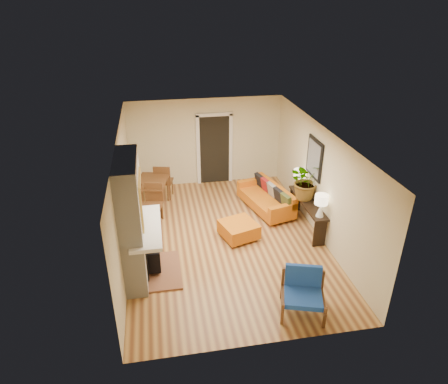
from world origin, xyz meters
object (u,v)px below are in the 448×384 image
Objects in this scene: ottoman at (239,229)px; sofa at (268,198)px; blue_chair at (303,289)px; lamp_far at (299,177)px; houseplant at (307,180)px; lamp_near at (321,203)px; console_table at (307,207)px; dining_table at (155,187)px.

sofa is at bearing 49.58° from ottoman.
sofa reaches higher than ottoman.
blue_chair is 1.79× the size of lamp_far.
ottoman is 1.82× the size of lamp_far.
houseplant is at bearing 69.49° from blue_chair.
houseplant is (-0.01, 0.92, 0.14)m from lamp_near.
lamp_far reaches higher than ottoman.
sofa reaches higher than console_table.
lamp_near is at bearing -90.00° from lamp_far.
blue_chair is at bearing -110.51° from houseplant.
lamp_far is (1.10, 3.42, 0.62)m from blue_chair.
houseplant is at bearing -91.12° from lamp_far.
blue_chair is 3.64m from lamp_far.
lamp_far is (0.00, 1.43, 0.00)m from lamp_near.
ottoman is 1.01× the size of blue_chair.
blue_chair is at bearing -96.24° from sofa.
dining_table is 1.06× the size of console_table.
sofa is 2.06× the size of blue_chair.
dining_table is 3.93m from houseplant.
dining_table reaches higher than console_table.
lamp_far is at bearing 90.00° from console_table.
sofa is 1.02× the size of dining_table.
ottoman is (-1.07, -1.25, -0.09)m from sofa.
lamp_far is at bearing -29.16° from sofa.
dining_table is 4.34m from lamp_near.
dining_table is at bearing 136.93° from ottoman.
lamp_near is (3.64, -2.32, 0.39)m from dining_table.
console_table is (0.68, -1.08, 0.26)m from sofa.
dining_table is 3.61× the size of lamp_far.
lamp_near is 0.93m from houseplant.
blue_chair is (-0.42, -3.80, 0.12)m from sofa.
blue_chair is 1.02× the size of houseplant.
lamp_near is (1.10, 1.99, 0.62)m from blue_chair.
lamp_far reaches higher than console_table.
lamp_far reaches higher than dining_table.
dining_table is (-2.96, 0.52, 0.35)m from sofa.
ottoman is 1.82× the size of lamp_near.
dining_table is 3.61× the size of lamp_near.
ottoman is 2.63m from dining_table.
console_table is at bearing 90.00° from lamp_near.
houseplant reaches higher than lamp_far.
ottoman is at bearing -130.42° from sofa.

